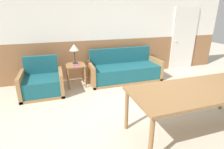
% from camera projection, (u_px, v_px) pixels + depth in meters
% --- Properties ---
extents(ground_plane, '(16.00, 16.00, 0.00)m').
position_uv_depth(ground_plane, '(164.00, 120.00, 3.17)').
color(ground_plane, beige).
extents(wall_back, '(7.20, 0.06, 2.70)m').
position_uv_depth(wall_back, '(117.00, 30.00, 5.07)').
color(wall_back, '#8E603D').
rests_on(wall_back, ground_plane).
extents(couch, '(2.01, 0.82, 0.87)m').
position_uv_depth(couch, '(124.00, 71.00, 4.97)').
color(couch, '#9E7042').
rests_on(couch, ground_plane).
extents(armchair, '(0.95, 0.82, 0.85)m').
position_uv_depth(armchair, '(42.00, 84.00, 4.13)').
color(armchair, '#9E7042').
rests_on(armchair, ground_plane).
extents(side_table, '(0.48, 0.48, 0.59)m').
position_uv_depth(side_table, '(76.00, 69.00, 4.51)').
color(side_table, '#9E7042').
rests_on(side_table, ground_plane).
extents(table_lamp, '(0.25, 0.25, 0.50)m').
position_uv_depth(table_lamp, '(74.00, 48.00, 4.41)').
color(table_lamp, '#262628').
rests_on(table_lamp, side_table).
extents(book_stack, '(0.18, 0.13, 0.02)m').
position_uv_depth(book_stack, '(76.00, 65.00, 4.41)').
color(book_stack, '#994C84').
rests_on(book_stack, side_table).
extents(dining_table, '(2.18, 0.90, 0.76)m').
position_uv_depth(dining_table, '(199.00, 92.00, 2.67)').
color(dining_table, olive).
rests_on(dining_table, ground_plane).
extents(entry_door, '(0.91, 0.09, 2.01)m').
position_uv_depth(entry_door, '(184.00, 39.00, 5.82)').
color(entry_door, silver).
rests_on(entry_door, ground_plane).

